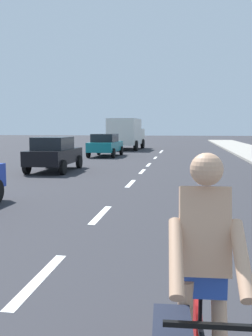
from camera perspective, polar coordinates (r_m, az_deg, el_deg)
name	(u,v)px	position (r m, az deg, el deg)	size (l,w,h in m)	color
ground_plane	(142,171)	(16.99, 2.55, -0.51)	(160.00, 160.00, 0.00)	#2D2D33
lane_stripe_2	(39,279)	(5.21, -13.26, -16.27)	(0.16, 1.80, 0.01)	white
lane_stripe_3	(101,215)	(8.56, -3.92, -7.17)	(0.16, 1.80, 0.01)	white
lane_stripe_4	(131,183)	(13.23, 0.72, -2.40)	(0.16, 1.80, 0.01)	white
lane_stripe_5	(142,171)	(16.91, 2.52, -0.53)	(0.16, 1.80, 0.01)	white
lane_stripe_6	(149,165)	(19.96, 3.50, 0.50)	(0.16, 1.80, 0.01)	white
lane_stripe_7	(155,158)	(24.72, 4.55, 1.59)	(0.16, 1.80, 0.01)	white
lane_stripe_8	(161,152)	(30.32, 5.36, 2.43)	(0.16, 1.80, 0.01)	white
lane_stripe_9	(162,151)	(32.18, 5.56, 2.64)	(0.16, 1.80, 0.01)	white
cyclist	(197,300)	(2.68, 10.91, -19.34)	(0.64, 1.71, 1.82)	black
parked_car_black	(54,153)	(17.28, -11.01, 2.27)	(1.83, 3.85, 1.57)	black
parked_car_teal	(105,144)	(25.91, -3.19, 3.65)	(1.97, 4.12, 1.57)	#14727A
delivery_truck	(126,133)	(34.03, 0.04, 5.39)	(2.89, 6.34, 2.80)	beige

